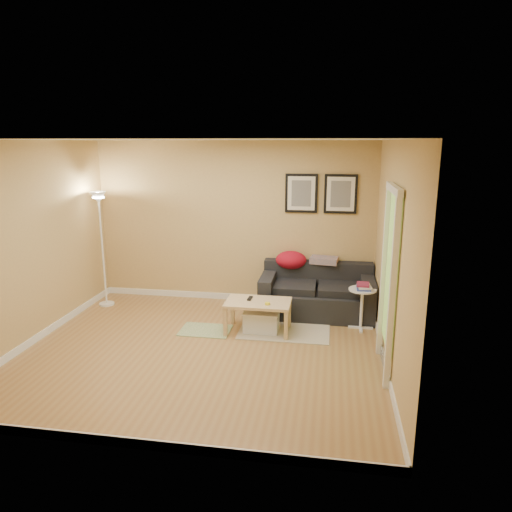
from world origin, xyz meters
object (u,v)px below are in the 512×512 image
object	(u,v)px
coffee_table	(258,317)
storage_bin	(261,321)
sofa	(317,291)
floor_lamp	(103,253)
side_table	(361,309)
book_stack	(364,286)

from	to	relation	value
coffee_table	storage_bin	distance (m)	0.09
sofa	floor_lamp	size ratio (longest dim) A/B	0.92
sofa	side_table	xyz separation A→B (m)	(0.64, -0.48, -0.08)
book_stack	floor_lamp	bearing A→B (deg)	170.09
sofa	book_stack	world-z (taller)	sofa
side_table	floor_lamp	size ratio (longest dim) A/B	0.32
side_table	book_stack	world-z (taller)	book_stack
coffee_table	side_table	size ratio (longest dim) A/B	1.51
coffee_table	floor_lamp	xyz separation A→B (m)	(-2.60, 0.70, 0.65)
sofa	floor_lamp	bearing A→B (deg)	-177.93
sofa	side_table	distance (m)	0.80
coffee_table	book_stack	size ratio (longest dim) A/B	3.53
side_table	coffee_table	bearing A→B (deg)	-166.33
coffee_table	floor_lamp	distance (m)	2.77
book_stack	floor_lamp	distance (m)	4.06
sofa	book_stack	distance (m)	0.85
sofa	storage_bin	bearing A→B (deg)	-132.62
book_stack	floor_lamp	size ratio (longest dim) A/B	0.14
storage_bin	floor_lamp	distance (m)	2.82
sofa	coffee_table	world-z (taller)	sofa
storage_bin	side_table	world-z (taller)	side_table
book_stack	storage_bin	bearing A→B (deg)	-171.99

